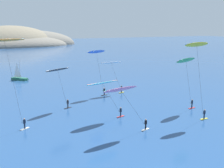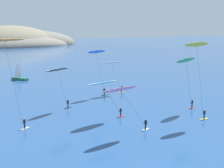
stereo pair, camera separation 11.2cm
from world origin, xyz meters
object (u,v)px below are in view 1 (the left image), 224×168
kitesurfer_orange (6,48)px  kitesurfer_pink (123,92)px  kitesurfer_black (58,73)px  kitesurfer_green (186,64)px  kitesurfer_blue (97,56)px  kitesurfer_cyan (104,85)px  sailboat_near (20,78)px  kitesurfer_white (112,65)px  kitesurfer_yellow (197,52)px

kitesurfer_orange → kitesurfer_pink: bearing=-31.5°
kitesurfer_black → kitesurfer_pink: (4.36, -15.94, -0.63)m
kitesurfer_green → kitesurfer_orange: kitesurfer_orange is taller
kitesurfer_blue → kitesurfer_orange: (-19.61, -14.04, 3.35)m
kitesurfer_green → kitesurfer_cyan: bearing=174.6°
kitesurfer_blue → kitesurfer_cyan: (-5.58, -15.41, -2.90)m
kitesurfer_green → kitesurfer_cyan: size_ratio=1.28×
sailboat_near → kitesurfer_black: size_ratio=0.72×
kitesurfer_cyan → kitesurfer_orange: (-14.03, 1.36, 6.25)m
sailboat_near → kitesurfer_pink: kitesurfer_pink is taller
kitesurfer_black → kitesurfer_cyan: bearing=-61.9°
kitesurfer_white → kitesurfer_orange: bearing=-148.1°
kitesurfer_pink → kitesurfer_yellow: bearing=1.7°
kitesurfer_blue → kitesurfer_yellow: size_ratio=0.80×
kitesurfer_black → kitesurfer_pink: 16.54m
kitesurfer_black → kitesurfer_pink: kitesurfer_black is taller
sailboat_near → kitesurfer_blue: kitesurfer_blue is taller
kitesurfer_pink → kitesurfer_white: bearing=66.8°
kitesurfer_black → kitesurfer_pink: bearing=-74.7°
kitesurfer_white → sailboat_near: bearing=121.4°
kitesurfer_green → kitesurfer_yellow: 6.30m
kitesurfer_green → kitesurfer_blue: bearing=120.1°
sailboat_near → kitesurfer_cyan: bearing=-81.1°
sailboat_near → kitesurfer_green: (21.99, -43.87, 8.07)m
kitesurfer_pink → kitesurfer_white: (9.85, 23.00, 0.21)m
sailboat_near → kitesurfer_green: kitesurfer_green is taller
kitesurfer_blue → kitesurfer_pink: kitesurfer_blue is taller
kitesurfer_orange → kitesurfer_yellow: kitesurfer_orange is taller
kitesurfer_orange → kitesurfer_pink: (13.62, -8.36, -5.91)m
sailboat_near → kitesurfer_blue: bearing=-65.6°
kitesurfer_cyan → kitesurfer_pink: bearing=-93.3°
sailboat_near → kitesurfer_green: bearing=-63.4°
kitesurfer_pink → kitesurfer_yellow: 14.19m
kitesurfer_green → kitesurfer_pink: bearing=-160.6°
kitesurfer_cyan → kitesurfer_orange: size_ratio=0.57×
kitesurfer_blue → kitesurfer_black: kitesurfer_blue is taller
kitesurfer_green → kitesurfer_pink: kitesurfer_green is taller
sailboat_near → kitesurfer_pink: size_ratio=0.67×
kitesurfer_white → kitesurfer_yellow: kitesurfer_yellow is taller
kitesurfer_pink → kitesurfer_green: bearing=19.4°
kitesurfer_blue → kitesurfer_pink: (-5.99, -22.41, -2.56)m
kitesurfer_blue → kitesurfer_pink: 23.33m
kitesurfer_cyan → kitesurfer_yellow: 15.43m
kitesurfer_blue → kitesurfer_orange: kitesurfer_orange is taller
kitesurfer_pink → sailboat_near: bearing=97.2°
kitesurfer_white → kitesurfer_pink: bearing=-113.2°
sailboat_near → kitesurfer_white: (16.09, -26.41, 5.97)m
kitesurfer_black → kitesurfer_white: 15.87m
kitesurfer_black → kitesurfer_orange: bearing=-140.7°
kitesurfer_green → kitesurfer_black: 22.70m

